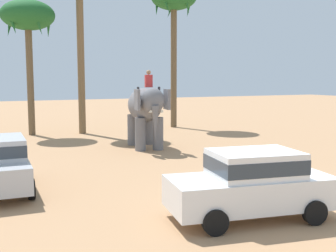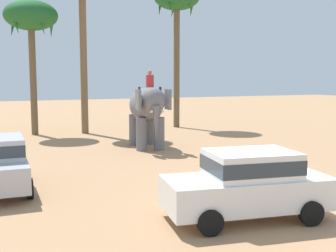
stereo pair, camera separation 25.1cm
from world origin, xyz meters
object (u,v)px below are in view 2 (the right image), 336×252
at_px(car_sedan_foreground, 248,182).
at_px(palm_tree_behind_elephant, 177,3).
at_px(elephant_with_mahout, 147,108).
at_px(palm_tree_left_of_road, 31,19).

relative_size(car_sedan_foreground, palm_tree_behind_elephant, 0.43).
height_order(elephant_with_mahout, palm_tree_behind_elephant, palm_tree_behind_elephant).
height_order(car_sedan_foreground, palm_tree_behind_elephant, palm_tree_behind_elephant).
height_order(palm_tree_behind_elephant, palm_tree_left_of_road, palm_tree_behind_elephant).
distance_m(palm_tree_behind_elephant, palm_tree_left_of_road, 9.92).
bearing_deg(palm_tree_behind_elephant, car_sedan_foreground, -110.88).
bearing_deg(palm_tree_behind_elephant, elephant_with_mahout, -125.18).
bearing_deg(car_sedan_foreground, palm_tree_behind_elephant, 69.12).
bearing_deg(palm_tree_left_of_road, elephant_with_mahout, -59.50).
distance_m(elephant_with_mahout, palm_tree_behind_elephant, 11.42).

